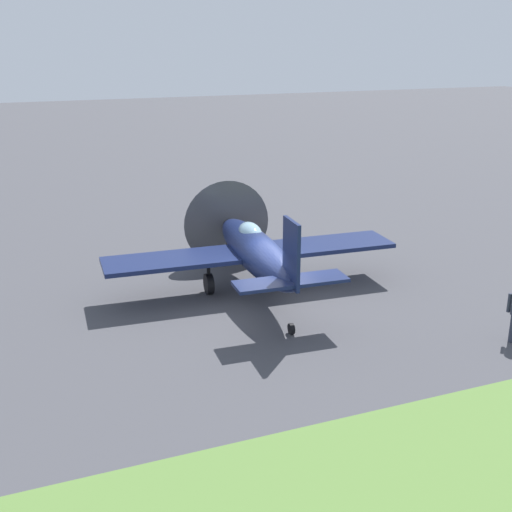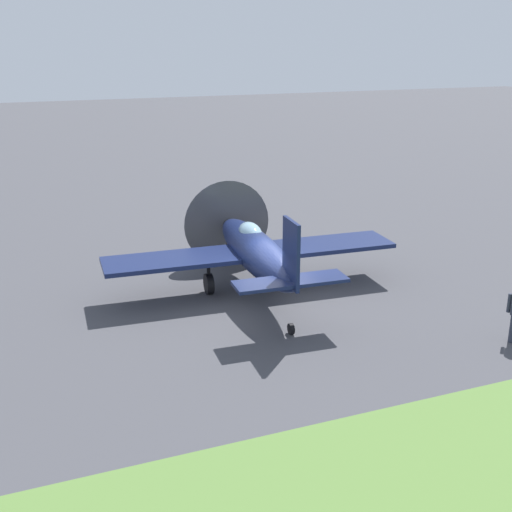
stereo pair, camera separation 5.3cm
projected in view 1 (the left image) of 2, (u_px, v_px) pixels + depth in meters
ground_plane at (273, 312)px, 21.85m from camera, size 160.00×160.00×0.00m
airplane_lead at (254, 250)px, 23.02m from camera, size 10.62×8.40×3.78m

